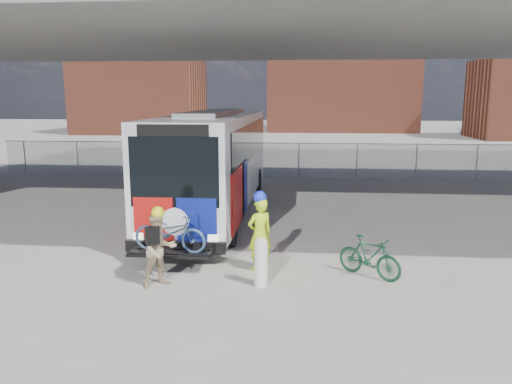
# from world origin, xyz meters

# --- Properties ---
(ground) EXTENTS (160.00, 160.00, 0.00)m
(ground) POSITION_xyz_m (0.00, 0.00, 0.00)
(ground) COLOR #9E9991
(ground) RESTS_ON ground
(bus) EXTENTS (2.67, 13.02, 3.69)m
(bus) POSITION_xyz_m (-2.00, 3.93, 2.11)
(bus) COLOR silver
(bus) RESTS_ON ground
(overpass) EXTENTS (40.00, 16.00, 7.95)m
(overpass) POSITION_xyz_m (0.00, 4.00, 6.54)
(overpass) COLOR #605E59
(overpass) RESTS_ON ground
(chainlink_fence) EXTENTS (30.00, 0.06, 30.00)m
(chainlink_fence) POSITION_xyz_m (0.00, 12.00, 1.42)
(chainlink_fence) COLOR gray
(chainlink_fence) RESTS_ON ground
(brick_buildings) EXTENTS (54.00, 22.00, 12.00)m
(brick_buildings) POSITION_xyz_m (1.23, 48.23, 5.42)
(brick_buildings) COLOR brown
(brick_buildings) RESTS_ON ground
(smokestack) EXTENTS (2.20, 2.20, 25.00)m
(smokestack) POSITION_xyz_m (14.00, 55.00, 12.50)
(smokestack) COLOR brown
(smokestack) RESTS_ON ground
(bollard) EXTENTS (0.29, 0.29, 1.12)m
(bollard) POSITION_xyz_m (0.26, -3.44, 0.60)
(bollard) COLOR silver
(bollard) RESTS_ON ground
(cyclist_hivis) EXTENTS (0.78, 0.73, 1.96)m
(cyclist_hivis) POSITION_xyz_m (0.15, -2.38, 0.95)
(cyclist_hivis) COLOR #BFE217
(cyclist_hivis) RESTS_ON ground
(cyclist_tan) EXTENTS (1.02, 0.99, 1.82)m
(cyclist_tan) POSITION_xyz_m (-1.98, -3.63, 0.86)
(cyclist_tan) COLOR tan
(cyclist_tan) RESTS_ON ground
(bike_parked) EXTENTS (1.57, 1.34, 0.98)m
(bike_parked) POSITION_xyz_m (2.74, -2.64, 0.49)
(bike_parked) COLOR #144026
(bike_parked) RESTS_ON ground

